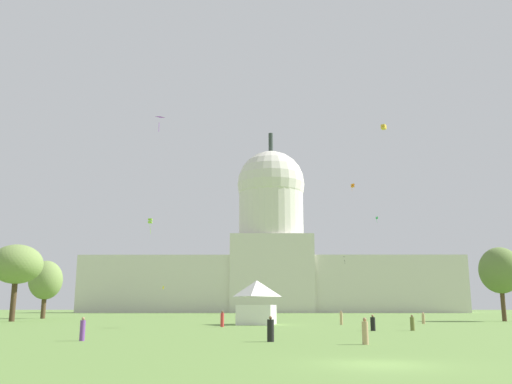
{
  "coord_description": "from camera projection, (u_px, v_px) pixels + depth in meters",
  "views": [
    {
      "loc": [
        -4.7,
        -22.44,
        2.22
      ],
      "look_at": [
        -5.29,
        76.76,
        23.03
      ],
      "focal_mm": 38.48,
      "sensor_mm": 36.0,
      "label": 1
    }
  ],
  "objects": [
    {
      "name": "ground_plane",
      "position": [
        379.0,
        365.0,
        21.47
      ],
      "size": [
        800.0,
        800.0,
        0.0
      ],
      "primitive_type": "plane",
      "color": "olive"
    },
    {
      "name": "event_tent",
      "position": [
        257.0,
        302.0,
        69.91
      ],
      "size": [
        5.44,
        7.13,
        5.55
      ],
      "rotation": [
        0.0,
        0.0,
        -0.15
      ],
      "color": "white",
      "rests_on": "ground_plane"
    },
    {
      "name": "person_black_lawn_far_right",
      "position": [
        373.0,
        324.0,
        51.69
      ],
      "size": [
        0.55,
        0.55,
        1.5
      ],
      "rotation": [
        0.0,
        0.0,
        0.24
      ],
      "color": "black",
      "rests_on": "ground_plane"
    },
    {
      "name": "person_purple_front_left",
      "position": [
        82.0,
        330.0,
        36.51
      ],
      "size": [
        0.49,
        0.49,
        1.54
      ],
      "rotation": [
        0.0,
        0.0,
        2.31
      ],
      "color": "#703D93",
      "rests_on": "ground_plane"
    },
    {
      "name": "person_tan_front_center",
      "position": [
        423.0,
        319.0,
        72.55
      ],
      "size": [
        0.56,
        0.56,
        1.51
      ],
      "rotation": [
        0.0,
        0.0,
        4.13
      ],
      "color": "tan",
      "rests_on": "ground_plane"
    },
    {
      "name": "kite_green_mid",
      "position": [
        377.0,
        218.0,
        192.29
      ],
      "size": [
        0.63,
        0.87,
        2.38
      ],
      "rotation": [
        0.0,
        0.0,
        4.59
      ],
      "color": "green"
    },
    {
      "name": "person_black_back_left",
      "position": [
        271.0,
        330.0,
        35.62
      ],
      "size": [
        0.57,
        0.57,
        1.62
      ],
      "rotation": [
        0.0,
        0.0,
        3.47
      ],
      "color": "black",
      "rests_on": "ground_plane"
    },
    {
      "name": "tree_east_far",
      "position": [
        500.0,
        270.0,
        86.9
      ],
      "size": [
        8.29,
        8.83,
        11.54
      ],
      "color": "#4C3823",
      "rests_on": "ground_plane"
    },
    {
      "name": "kite_gold_high",
      "position": [
        384.0,
        127.0,
        136.8
      ],
      "size": [
        1.53,
        1.54,
        1.17
      ],
      "rotation": [
        0.0,
        0.0,
        2.48
      ],
      "color": "gold"
    },
    {
      "name": "tree_west_mid",
      "position": [
        17.0,
        265.0,
        85.92
      ],
      "size": [
        8.2,
        7.67,
        11.86
      ],
      "color": "#42301E",
      "rests_on": "ground_plane"
    },
    {
      "name": "kite_yellow_low",
      "position": [
        163.0,
        288.0,
        183.84
      ],
      "size": [
        0.53,
        0.37,
        0.98
      ],
      "rotation": [
        0.0,
        0.0,
        4.96
      ],
      "color": "yellow"
    },
    {
      "name": "person_tan_near_tree_east",
      "position": [
        365.0,
        332.0,
        33.01
      ],
      "size": [
        0.53,
        0.53,
        1.58
      ],
      "rotation": [
        0.0,
        0.0,
        5.66
      ],
      "color": "tan",
      "rests_on": "ground_plane"
    },
    {
      "name": "person_tan_edge_west",
      "position": [
        341.0,
        318.0,
        69.25
      ],
      "size": [
        0.5,
        0.5,
        1.74
      ],
      "rotation": [
        0.0,
        0.0,
        4.2
      ],
      "color": "tan",
      "rests_on": "ground_plane"
    },
    {
      "name": "capitol_building",
      "position": [
        271.0,
        260.0,
        215.45
      ],
      "size": [
        145.08,
        27.05,
        72.33
      ],
      "color": "beige",
      "rests_on": "ground_plane"
    },
    {
      "name": "kite_lime_mid",
      "position": [
        150.0,
        221.0,
        158.17
      ],
      "size": [
        1.09,
        1.11,
        4.49
      ],
      "rotation": [
        0.0,
        0.0,
        0.01
      ],
      "color": "#8CD133"
    },
    {
      "name": "kite_orange_high",
      "position": [
        353.0,
        186.0,
        173.18
      ],
      "size": [
        1.09,
        1.02,
        2.44
      ],
      "rotation": [
        0.0,
        0.0,
        1.56
      ],
      "color": "orange"
    },
    {
      "name": "kite_black_mid",
      "position": [
        345.0,
        258.0,
        188.78
      ],
      "size": [
        1.3,
        1.55,
        2.24
      ],
      "rotation": [
        0.0,
        0.0,
        0.96
      ],
      "color": "black"
    },
    {
      "name": "person_olive_deep_crowd",
      "position": [
        412.0,
        324.0,
        52.07
      ],
      "size": [
        0.42,
        0.42,
        1.47
      ],
      "rotation": [
        0.0,
        0.0,
        3.11
      ],
      "color": "olive",
      "rests_on": "ground_plane"
    },
    {
      "name": "tree_west_near",
      "position": [
        46.0,
        280.0,
        106.65
      ],
      "size": [
        9.0,
        8.96,
        11.07
      ],
      "color": "#4C3823",
      "rests_on": "ground_plane"
    },
    {
      "name": "person_red_aisle_center",
      "position": [
        222.0,
        319.0,
        61.98
      ],
      "size": [
        0.56,
        0.56,
        1.78
      ],
      "rotation": [
        0.0,
        0.0,
        4.06
      ],
      "color": "red",
      "rests_on": "ground_plane"
    },
    {
      "name": "kite_violet_mid",
      "position": [
        159.0,
        119.0,
        85.89
      ],
      "size": [
        1.34,
        0.98,
        2.39
      ],
      "rotation": [
        0.0,
        0.0,
        3.52
      ],
      "color": "purple"
    }
  ]
}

